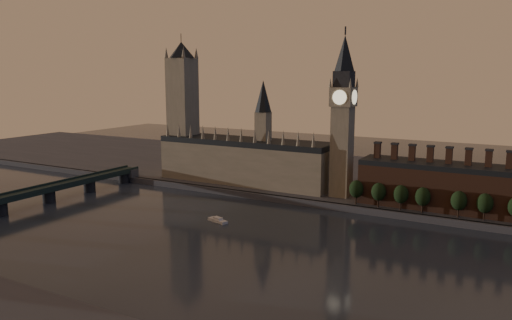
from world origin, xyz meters
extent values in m
plane|color=black|center=(0.00, 0.00, 0.00)|extent=(900.00, 900.00, 0.00)
cube|color=#434247|center=(0.00, 90.00, 2.00)|extent=(900.00, 4.00, 4.00)
cube|color=#434247|center=(0.00, 180.00, 2.00)|extent=(900.00, 180.00, 4.00)
cube|color=gray|center=(-65.00, 115.00, 18.00)|extent=(130.00, 30.00, 28.00)
cube|color=black|center=(-65.00, 115.00, 34.00)|extent=(130.00, 30.00, 4.00)
cube|color=gray|center=(-50.00, 115.00, 44.00)|extent=(9.00, 9.00, 24.00)
cone|color=black|center=(-50.00, 115.00, 67.00)|extent=(12.00, 12.00, 22.00)
cone|color=gray|center=(-124.00, 101.00, 41.00)|extent=(2.60, 2.60, 10.00)
cone|color=gray|center=(-113.27, 101.00, 41.00)|extent=(2.60, 2.60, 10.00)
cone|color=gray|center=(-102.55, 101.00, 41.00)|extent=(2.60, 2.60, 10.00)
cone|color=gray|center=(-91.82, 101.00, 41.00)|extent=(2.60, 2.60, 10.00)
cone|color=gray|center=(-81.09, 101.00, 41.00)|extent=(2.60, 2.60, 10.00)
cone|color=gray|center=(-70.36, 101.00, 41.00)|extent=(2.60, 2.60, 10.00)
cone|color=gray|center=(-59.64, 101.00, 41.00)|extent=(2.60, 2.60, 10.00)
cone|color=gray|center=(-48.91, 101.00, 41.00)|extent=(2.60, 2.60, 10.00)
cone|color=gray|center=(-38.18, 101.00, 41.00)|extent=(2.60, 2.60, 10.00)
cone|color=gray|center=(-27.45, 101.00, 41.00)|extent=(2.60, 2.60, 10.00)
cone|color=gray|center=(-16.73, 101.00, 41.00)|extent=(2.60, 2.60, 10.00)
cone|color=gray|center=(-6.00, 101.00, 41.00)|extent=(2.60, 2.60, 10.00)
cube|color=gray|center=(-120.00, 115.00, 49.00)|extent=(18.00, 18.00, 90.00)
cone|color=black|center=(-120.00, 115.00, 100.00)|extent=(24.00, 24.00, 12.00)
cylinder|color=#232326|center=(-120.00, 115.00, 106.00)|extent=(0.50, 0.50, 12.00)
cone|color=gray|center=(-128.00, 107.00, 98.00)|extent=(3.00, 3.00, 8.00)
cone|color=gray|center=(-112.00, 107.00, 98.00)|extent=(3.00, 3.00, 8.00)
cone|color=gray|center=(-128.00, 123.00, 98.00)|extent=(3.00, 3.00, 8.00)
cone|color=gray|center=(-112.00, 123.00, 98.00)|extent=(3.00, 3.00, 8.00)
cube|color=gray|center=(10.00, 110.00, 33.00)|extent=(12.00, 12.00, 58.00)
cube|color=gray|center=(10.00, 110.00, 68.00)|extent=(14.00, 14.00, 12.00)
cube|color=#232326|center=(10.00, 110.00, 79.00)|extent=(11.00, 11.00, 10.00)
cone|color=black|center=(10.00, 110.00, 95.00)|extent=(13.00, 13.00, 22.00)
cylinder|color=#232326|center=(10.00, 110.00, 108.50)|extent=(1.00, 1.00, 5.00)
cylinder|color=beige|center=(10.00, 102.80, 68.00)|extent=(9.00, 0.50, 9.00)
cylinder|color=beige|center=(10.00, 117.20, 68.00)|extent=(9.00, 0.50, 9.00)
cylinder|color=beige|center=(2.80, 110.00, 68.00)|extent=(0.50, 9.00, 9.00)
cylinder|color=beige|center=(17.20, 110.00, 68.00)|extent=(0.50, 9.00, 9.00)
cone|color=gray|center=(3.50, 103.50, 77.00)|extent=(2.00, 2.00, 6.00)
cone|color=gray|center=(16.50, 103.50, 77.00)|extent=(2.00, 2.00, 6.00)
cone|color=gray|center=(3.50, 116.50, 77.00)|extent=(2.00, 2.00, 6.00)
cone|color=gray|center=(16.50, 116.50, 77.00)|extent=(2.00, 2.00, 6.00)
cube|color=brown|center=(80.00, 110.00, 16.00)|extent=(110.00, 25.00, 24.00)
cube|color=black|center=(80.00, 110.00, 29.50)|extent=(110.00, 25.00, 3.00)
cube|color=brown|center=(33.00, 110.00, 35.50)|extent=(3.50, 3.50, 9.00)
cube|color=#232326|center=(33.00, 110.00, 40.50)|extent=(4.20, 4.20, 1.00)
cube|color=brown|center=(43.44, 110.00, 35.50)|extent=(3.50, 3.50, 9.00)
cube|color=#232326|center=(43.44, 110.00, 40.50)|extent=(4.20, 4.20, 1.00)
cube|color=brown|center=(53.89, 110.00, 35.50)|extent=(3.50, 3.50, 9.00)
cube|color=#232326|center=(53.89, 110.00, 40.50)|extent=(4.20, 4.20, 1.00)
cube|color=brown|center=(64.33, 110.00, 35.50)|extent=(3.50, 3.50, 9.00)
cube|color=#232326|center=(64.33, 110.00, 40.50)|extent=(4.20, 4.20, 1.00)
cube|color=brown|center=(74.78, 110.00, 35.50)|extent=(3.50, 3.50, 9.00)
cube|color=#232326|center=(74.78, 110.00, 40.50)|extent=(4.20, 4.20, 1.00)
cube|color=brown|center=(85.22, 110.00, 35.50)|extent=(3.50, 3.50, 9.00)
cube|color=#232326|center=(85.22, 110.00, 40.50)|extent=(4.20, 4.20, 1.00)
cube|color=brown|center=(95.67, 110.00, 35.50)|extent=(3.50, 3.50, 9.00)
cube|color=#232326|center=(95.67, 110.00, 40.50)|extent=(4.20, 4.20, 1.00)
cube|color=brown|center=(106.11, 110.00, 35.50)|extent=(3.50, 3.50, 9.00)
cube|color=#232326|center=(106.11, 110.00, 40.50)|extent=(4.20, 4.20, 1.00)
cylinder|color=black|center=(25.30, 94.35, 7.00)|extent=(0.80, 0.80, 6.00)
ellipsoid|color=black|center=(25.30, 94.35, 13.50)|extent=(8.60, 8.60, 10.75)
cylinder|color=black|center=(39.15, 93.68, 7.00)|extent=(0.80, 0.80, 6.00)
ellipsoid|color=black|center=(39.15, 93.68, 13.50)|extent=(8.60, 8.60, 10.75)
cylinder|color=black|center=(52.10, 94.07, 7.00)|extent=(0.80, 0.80, 6.00)
ellipsoid|color=black|center=(52.10, 94.07, 13.50)|extent=(8.60, 8.60, 10.75)
cylinder|color=black|center=(64.30, 94.11, 7.00)|extent=(0.80, 0.80, 6.00)
ellipsoid|color=black|center=(64.30, 94.11, 13.50)|extent=(8.60, 8.60, 10.75)
cylinder|color=black|center=(83.47, 94.50, 7.00)|extent=(0.80, 0.80, 6.00)
ellipsoid|color=black|center=(83.47, 94.50, 13.50)|extent=(8.60, 8.60, 10.75)
cylinder|color=black|center=(96.50, 95.29, 7.00)|extent=(0.80, 0.80, 6.00)
ellipsoid|color=black|center=(96.50, 95.29, 13.50)|extent=(8.60, 8.60, 10.75)
cube|color=#1E2E2A|center=(-155.00, -5.00, 9.00)|extent=(12.00, 200.00, 2.50)
cube|color=#1E2E2A|center=(-160.50, -5.00, 10.90)|extent=(1.00, 200.00, 1.30)
cube|color=#1E2E2A|center=(-149.50, -5.00, 10.90)|extent=(1.00, 200.00, 1.30)
cube|color=#434247|center=(-155.00, 90.00, 7.00)|extent=(14.00, 8.00, 6.00)
cylinder|color=#232326|center=(-155.00, -17.00, 3.88)|extent=(8.00, 8.00, 7.75)
cylinder|color=#232326|center=(-155.00, 17.00, 3.88)|extent=(8.00, 8.00, 7.75)
cylinder|color=#232326|center=(-155.00, 51.00, 3.88)|extent=(8.00, 8.00, 7.75)
cylinder|color=#232326|center=(-155.00, 85.00, 3.88)|extent=(8.00, 8.00, 7.75)
cube|color=silver|center=(-35.26, 33.72, 0.77)|extent=(13.99, 7.88, 1.54)
cube|color=silver|center=(-35.26, 33.72, 2.12)|extent=(6.38, 4.55, 1.15)
camera|label=1|loc=(115.10, -192.54, 82.23)|focal=35.00mm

